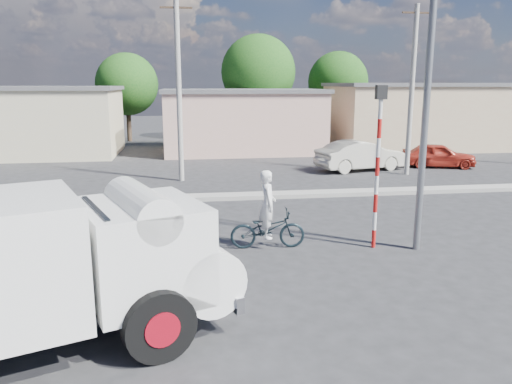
{
  "coord_description": "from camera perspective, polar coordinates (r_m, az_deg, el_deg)",
  "views": [
    {
      "loc": [
        -1.88,
        -10.94,
        4.4
      ],
      "look_at": [
        0.18,
        3.13,
        1.3
      ],
      "focal_mm": 35.0,
      "sensor_mm": 36.0,
      "label": 1
    }
  ],
  "objects": [
    {
      "name": "cyclist",
      "position": [
        13.47,
        1.34,
        -2.65
      ],
      "size": [
        0.48,
        0.7,
        1.85
      ],
      "primitive_type": "imported",
      "rotation": [
        0.0,
        0.0,
        1.51
      ],
      "color": "white",
      "rests_on": "ground"
    },
    {
      "name": "bicycle",
      "position": [
        13.58,
        1.33,
        -4.25
      ],
      "size": [
        2.07,
        0.83,
        1.06
      ],
      "primitive_type": "imported",
      "rotation": [
        0.0,
        0.0,
        1.51
      ],
      "color": "black",
      "rests_on": "ground"
    },
    {
      "name": "utility_poles",
      "position": [
        23.51,
        4.35,
        11.46
      ],
      "size": [
        35.4,
        0.24,
        8.0
      ],
      "color": "#99968E",
      "rests_on": "ground"
    },
    {
      "name": "median",
      "position": [
        19.52,
        -2.61,
        -0.5
      ],
      "size": [
        40.0,
        0.8,
        0.16
      ],
      "primitive_type": "cube",
      "color": "#99968E",
      "rests_on": "ground"
    },
    {
      "name": "car_cream",
      "position": [
        26.32,
        11.86,
        4.11
      ],
      "size": [
        4.92,
        2.68,
        1.54
      ],
      "primitive_type": "imported",
      "rotation": [
        0.0,
        0.0,
        1.81
      ],
      "color": "beige",
      "rests_on": "ground"
    },
    {
      "name": "car_red",
      "position": [
        28.47,
        20.13,
        3.97
      ],
      "size": [
        4.07,
        2.58,
        1.29
      ],
      "primitive_type": "imported",
      "rotation": [
        0.0,
        0.0,
        1.27
      ],
      "color": "#A92A1D",
      "rests_on": "ground"
    },
    {
      "name": "tree_row",
      "position": [
        39.56,
        -9.12,
        12.77
      ],
      "size": [
        34.13,
        7.32,
        8.1
      ],
      "color": "#38281E",
      "rests_on": "ground"
    },
    {
      "name": "truck",
      "position": [
        8.84,
        -24.16,
        -8.02
      ],
      "size": [
        6.92,
        4.5,
        2.69
      ],
      "rotation": [
        0.0,
        0.0,
        0.36
      ],
      "color": "black",
      "rests_on": "ground"
    },
    {
      "name": "streetlight",
      "position": [
        13.56,
        18.58,
        14.06
      ],
      "size": [
        2.34,
        0.22,
        9.0
      ],
      "color": "slate",
      "rests_on": "ground"
    },
    {
      "name": "traffic_pole",
      "position": [
        13.56,
        13.78,
        4.29
      ],
      "size": [
        0.28,
        0.18,
        4.36
      ],
      "color": "red",
      "rests_on": "ground"
    },
    {
      "name": "ground_plane",
      "position": [
        11.94,
        1.32,
        -9.33
      ],
      "size": [
        120.0,
        120.0,
        0.0
      ],
      "primitive_type": "plane",
      "color": "#2A2A2C",
      "rests_on": "ground"
    },
    {
      "name": "building_row",
      "position": [
        33.15,
        -3.2,
        8.37
      ],
      "size": [
        37.8,
        7.3,
        4.44
      ],
      "color": "beige",
      "rests_on": "ground"
    }
  ]
}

